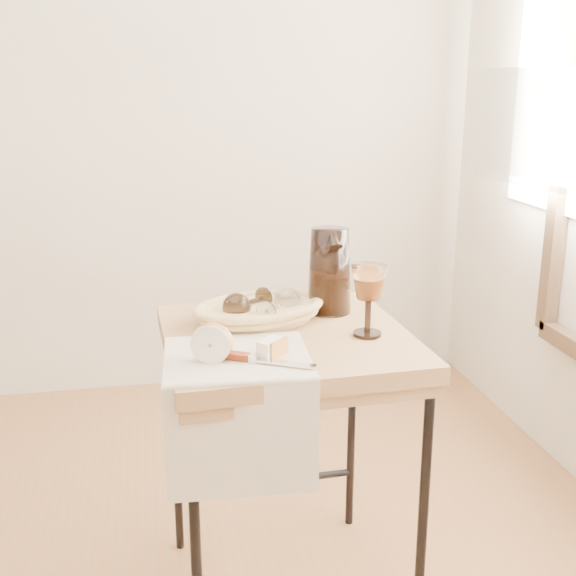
{
  "coord_description": "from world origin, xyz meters",
  "views": [
    {
      "loc": [
        0.37,
        -1.33,
        1.35
      ],
      "look_at": [
        0.69,
        0.28,
        0.87
      ],
      "focal_mm": 44.97,
      "sensor_mm": 36.0,
      "label": 1
    }
  ],
  "objects": [
    {
      "name": "side_table",
      "position": [
        0.69,
        0.3,
        0.38
      ],
      "size": [
        0.62,
        0.62,
        0.75
      ],
      "primitive_type": null,
      "rotation": [
        0.0,
        0.0,
        0.04
      ],
      "color": "brown",
      "rests_on": "floor"
    },
    {
      "name": "wall_back",
      "position": [
        0.0,
        1.8,
        1.35
      ],
      "size": [
        3.6,
        0.0,
        2.7
      ],
      "primitive_type": "cube",
      "color": "#C0B59E",
      "rests_on": "ground"
    },
    {
      "name": "goblet_lying_b",
      "position": [
        0.68,
        0.38,
        0.8
      ],
      "size": [
        0.13,
        0.13,
        0.07
      ],
      "primitive_type": null,
      "rotation": [
        0.0,
        0.0,
        0.85
      ],
      "color": "white",
      "rests_on": "bread_basket"
    },
    {
      "name": "bread_basket",
      "position": [
        0.64,
        0.4,
        0.78
      ],
      "size": [
        0.35,
        0.29,
        0.05
      ],
      "primitive_type": null,
      "rotation": [
        0.0,
        0.0,
        0.28
      ],
      "color": "tan",
      "rests_on": "side_table"
    },
    {
      "name": "tea_towel",
      "position": [
        0.55,
        0.16,
        0.76
      ],
      "size": [
        0.34,
        0.31,
        0.01
      ],
      "primitive_type": "cube",
      "rotation": [
        0.0,
        0.0,
        -0.06
      ],
      "color": "white",
      "rests_on": "side_table"
    },
    {
      "name": "apple_half",
      "position": [
        0.49,
        0.14,
        0.8
      ],
      "size": [
        0.1,
        0.07,
        0.09
      ],
      "primitive_type": "ellipsoid",
      "rotation": [
        0.0,
        0.0,
        -0.31
      ],
      "color": "red",
      "rests_on": "tea_towel"
    },
    {
      "name": "table_knife",
      "position": [
        0.59,
        0.11,
        0.77
      ],
      "size": [
        0.22,
        0.13,
        0.02
      ],
      "primitive_type": null,
      "rotation": [
        0.0,
        0.0,
        -0.5
      ],
      "color": "silver",
      "rests_on": "tea_towel"
    },
    {
      "name": "pitcher",
      "position": [
        0.83,
        0.45,
        0.87
      ],
      "size": [
        0.19,
        0.26,
        0.27
      ],
      "primitive_type": null,
      "rotation": [
        0.0,
        0.0,
        0.12
      ],
      "color": "black",
      "rests_on": "side_table"
    },
    {
      "name": "apple_wedge",
      "position": [
        0.62,
        0.14,
        0.78
      ],
      "size": [
        0.07,
        0.06,
        0.04
      ],
      "primitive_type": "cube",
      "rotation": [
        0.0,
        0.0,
        0.76
      ],
      "color": "white",
      "rests_on": "tea_towel"
    },
    {
      "name": "wine_goblet",
      "position": [
        0.88,
        0.25,
        0.84
      ],
      "size": [
        0.11,
        0.11,
        0.18
      ],
      "primitive_type": null,
      "rotation": [
        0.0,
        0.0,
        -0.26
      ],
      "color": "white",
      "rests_on": "side_table"
    },
    {
      "name": "goblet_lying_a",
      "position": [
        0.61,
        0.41,
        0.8
      ],
      "size": [
        0.14,
        0.13,
        0.07
      ],
      "primitive_type": null,
      "rotation": [
        0.0,
        0.0,
        3.84
      ],
      "color": "#3F2E1F",
      "rests_on": "bread_basket"
    }
  ]
}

